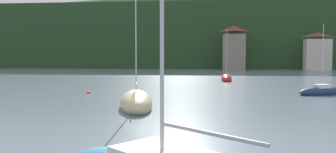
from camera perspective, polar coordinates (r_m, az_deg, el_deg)
wooded_hillside at (r=130.33m, az=5.36°, el=5.16°), size 352.00×65.54×40.23m
shore_building_west at (r=87.01m, az=10.52°, el=4.43°), size 5.49×4.32×10.65m
shore_building_westcentral at (r=90.21m, az=22.90°, el=3.64°), size 6.01×3.25×8.90m
sailboat_mid_1 at (r=36.17m, az=23.50°, el=-2.24°), size 5.12×3.35×6.86m
sailboat_far_2 at (r=51.43m, az=9.38°, el=-0.34°), size 1.80×5.56×7.81m
sailboat_mid_4 at (r=24.99m, az=-5.13°, el=-4.18°), size 3.64×7.31×9.31m
mooring_buoy_near at (r=34.99m, az=-12.60°, el=-2.69°), size 0.46×0.46×0.46m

